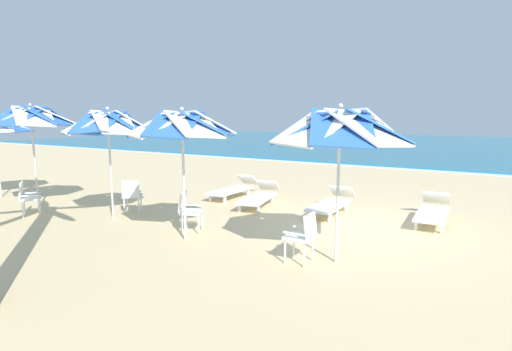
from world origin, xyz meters
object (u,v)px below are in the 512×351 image
beach_umbrella_1 (182,126)px  sun_lounger_3 (234,188)px  plastic_chair_0 (303,234)px  beach_umbrella_2 (108,124)px  plastic_chair_2 (132,194)px  beach_umbrella_3 (31,118)px  sun_lounger_1 (332,203)px  plastic_chair_1 (189,209)px  sun_lounger_0 (433,211)px  plastic_chair_3 (28,196)px  beach_umbrella_0 (340,128)px  sun_lounger_2 (259,196)px

beach_umbrella_1 → sun_lounger_3: 4.73m
plastic_chair_0 → beach_umbrella_2: bearing=177.8°
beach_umbrella_2 → plastic_chair_2: beach_umbrella_2 is taller
beach_umbrella_3 → sun_lounger_1: beach_umbrella_3 is taller
plastic_chair_0 → sun_lounger_1: (-0.83, 3.52, -0.22)m
plastic_chair_1 → sun_lounger_0: bearing=39.3°
sun_lounger_0 → sun_lounger_1: same height
plastic_chair_0 → beach_umbrella_3: bearing=-179.3°
plastic_chair_1 → plastic_chair_3: (-4.30, -1.06, 0.00)m
beach_umbrella_1 → beach_umbrella_2: bearing=173.6°
beach_umbrella_0 → beach_umbrella_1: size_ratio=1.01×
sun_lounger_0 → sun_lounger_2: bearing=-171.9°
beach_umbrella_0 → sun_lounger_0: 4.22m
beach_umbrella_0 → sun_lounger_0: beach_umbrella_0 is taller
sun_lounger_2 → beach_umbrella_2: bearing=-125.7°
plastic_chair_2 → plastic_chair_3: 2.50m
plastic_chair_2 → sun_lounger_0: size_ratio=0.40×
beach_umbrella_1 → sun_lounger_1: size_ratio=1.22×
plastic_chair_3 → beach_umbrella_1: bearing=7.4°
plastic_chair_0 → sun_lounger_3: (-4.13, 3.89, -0.22)m
beach_umbrella_1 → plastic_chair_1: beach_umbrella_1 is taller
plastic_chair_1 → sun_lounger_2: bearing=90.4°
beach_umbrella_3 → plastic_chair_3: (0.64, -0.60, -1.93)m
beach_umbrella_1 → sun_lounger_1: beach_umbrella_1 is taller
beach_umbrella_1 → plastic_chair_3: bearing=-172.6°
plastic_chair_3 → sun_lounger_2: (4.29, 3.99, -0.22)m
plastic_chair_3 → sun_lounger_0: 9.79m
sun_lounger_2 → sun_lounger_3: bearing=155.2°
plastic_chair_0 → plastic_chair_1: 2.86m
beach_umbrella_3 → sun_lounger_0: 10.33m
beach_umbrella_1 → plastic_chair_2: size_ratio=3.04×
beach_umbrella_0 → beach_umbrella_2: (-5.54, -0.14, 0.03)m
plastic_chair_0 → beach_umbrella_2: 5.39m
plastic_chair_0 → beach_umbrella_1: size_ratio=0.33×
beach_umbrella_2 → sun_lounger_3: beach_umbrella_2 is taller
beach_umbrella_2 → sun_lounger_2: bearing=54.3°
plastic_chair_0 → sun_lounger_0: size_ratio=0.40×
sun_lounger_3 → beach_umbrella_1: bearing=-68.2°
beach_umbrella_2 → sun_lounger_0: bearing=29.5°
plastic_chair_0 → plastic_chair_1: (-2.84, 0.38, 0.00)m
beach_umbrella_2 → beach_umbrella_3: (-2.70, -0.29, 0.14)m
beach_umbrella_1 → beach_umbrella_2: 2.56m
plastic_chair_3 → beach_umbrella_2: bearing=23.3°
beach_umbrella_0 → beach_umbrella_2: 5.55m
plastic_chair_1 → beach_umbrella_2: bearing=-175.5°
beach_umbrella_0 → beach_umbrella_3: (-8.24, -0.43, 0.17)m
beach_umbrella_1 → plastic_chair_2: beach_umbrella_1 is taller
plastic_chair_3 → sun_lounger_2: 5.86m
plastic_chair_2 → sun_lounger_1: bearing=31.0°
plastic_chair_2 → plastic_chair_3: size_ratio=1.00×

